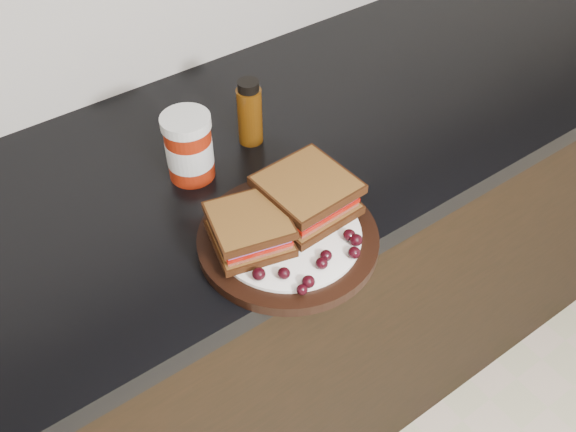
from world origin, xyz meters
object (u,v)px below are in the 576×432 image
sandwich_left (250,229)px  oil_bottle (250,112)px  plate (288,239)px  condiment_jar (189,147)px

sandwich_left → oil_bottle: 0.27m
plate → sandwich_left: bearing=161.1°
plate → oil_bottle: oil_bottle is taller
plate → oil_bottle: (0.09, 0.25, 0.05)m
sandwich_left → condiment_jar: size_ratio=0.92×
sandwich_left → condiment_jar: bearing=99.7°
sandwich_left → condiment_jar: 0.21m
plate → oil_bottle: 0.27m
plate → condiment_jar: condiment_jar is taller
plate → condiment_jar: 0.24m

